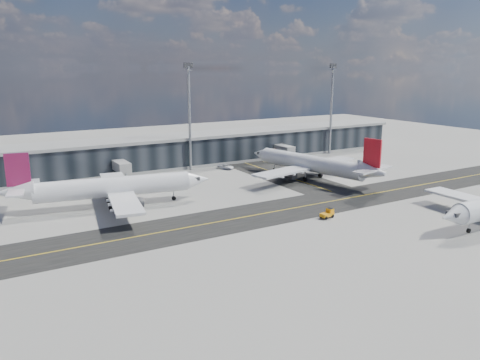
% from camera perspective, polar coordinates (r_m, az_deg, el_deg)
% --- Properties ---
extents(ground, '(300.00, 300.00, 0.00)m').
position_cam_1_polar(ground, '(90.37, 6.70, -4.31)').
color(ground, gray).
rests_on(ground, ground).
extents(taxiway_lanes, '(180.00, 63.00, 0.03)m').
position_cam_1_polar(taxiway_lanes, '(100.88, 4.83, -2.36)').
color(taxiway_lanes, black).
rests_on(taxiway_lanes, ground).
extents(terminal_concourse, '(152.00, 19.80, 8.80)m').
position_cam_1_polar(terminal_concourse, '(136.05, -7.25, 3.47)').
color(terminal_concourse, black).
rests_on(terminal_concourse, ground).
extents(floodlight_masts, '(102.50, 0.70, 28.90)m').
position_cam_1_polar(floodlight_masts, '(128.20, -6.18, 8.09)').
color(floodlight_masts, gray).
rests_on(floodlight_masts, ground).
extents(airliner_af, '(40.77, 34.93, 12.10)m').
position_cam_1_polar(airliner_af, '(98.01, -15.46, -0.87)').
color(airliner_af, white).
rests_on(airliner_af, ground).
extents(airliner_redtail, '(35.14, 40.92, 12.20)m').
position_cam_1_polar(airliner_redtail, '(119.06, 8.78, 1.96)').
color(airliner_redtail, white).
rests_on(airliner_redtail, ground).
extents(baggage_tug, '(2.92, 1.79, 1.72)m').
position_cam_1_polar(baggage_tug, '(89.75, 10.67, -4.00)').
color(baggage_tug, '#FA9B0D').
rests_on(baggage_tug, ground).
extents(service_van, '(4.01, 5.22, 1.32)m').
position_cam_1_polar(service_van, '(130.80, -1.73, 1.64)').
color(service_van, white).
rests_on(service_van, ground).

